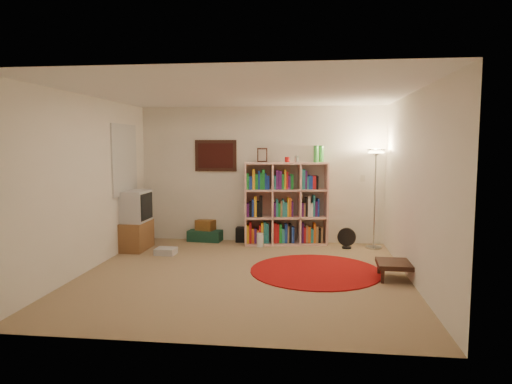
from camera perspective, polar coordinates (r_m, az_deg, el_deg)
room at (r=6.29m, az=-1.99°, el=0.95°), size 4.54×4.54×2.54m
bookshelf at (r=8.27m, az=3.57°, el=-1.59°), size 1.54×0.64×1.79m
floor_lamp at (r=8.10m, az=14.74°, el=3.14°), size 0.41×0.41×1.73m
floor_fan at (r=8.14m, az=11.26°, el=-5.68°), size 0.32×0.19×0.36m
tv_stand at (r=8.14m, az=-15.07°, el=-3.54°), size 0.51×0.71×1.02m
dvd_box at (r=7.73m, az=-11.20°, el=-7.27°), size 0.34×0.29×0.11m
suitcase at (r=8.70m, az=-6.29°, el=-5.39°), size 0.66×0.46×0.20m
wicker_basket at (r=8.67m, az=-6.33°, el=-4.12°), size 0.38×0.32×0.19m
duffel_bag at (r=8.59m, az=-1.14°, el=-5.28°), size 0.39×0.33×0.27m
paper_towel at (r=8.12m, az=0.52°, el=-6.02°), size 0.14×0.14×0.24m
red_rug at (r=6.68m, az=7.46°, el=-9.74°), size 1.87×1.87×0.02m
side_table at (r=6.48m, az=17.19°, el=-8.68°), size 0.53×0.53×0.24m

